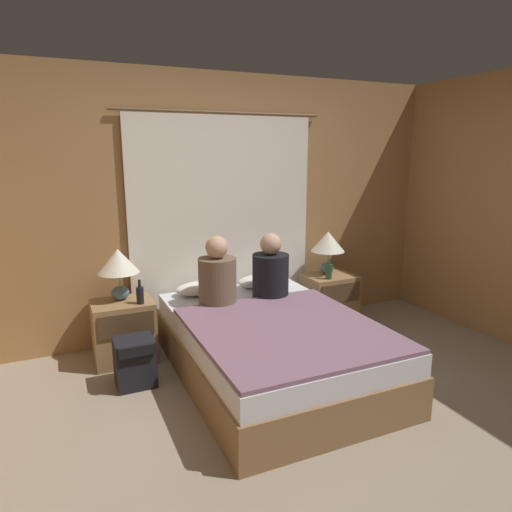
{
  "coord_description": "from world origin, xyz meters",
  "views": [
    {
      "loc": [
        -1.51,
        -2.36,
        1.78
      ],
      "look_at": [
        0.0,
        1.0,
        0.93
      ],
      "focal_mm": 32.0,
      "sensor_mm": 36.0,
      "label": 1
    }
  ],
  "objects_px": {
    "bed": "(272,348)",
    "nightstand_left": "(124,331)",
    "person_right_in_bed": "(271,271)",
    "backpack_on_floor": "(135,359)",
    "lamp_left": "(118,264)",
    "pillow_left": "(202,288)",
    "person_left_in_bed": "(217,277)",
    "nightstand_right": "(329,300)",
    "beer_bottle_on_right_stand": "(329,271)",
    "lamp_right": "(328,244)",
    "pillow_right": "(262,280)",
    "beer_bottle_on_left_stand": "(140,295)"
  },
  "relations": [
    {
      "from": "bed",
      "to": "nightstand_left",
      "type": "xyz_separation_m",
      "value": [
        -1.04,
        0.76,
        0.03
      ]
    },
    {
      "from": "bed",
      "to": "person_right_in_bed",
      "type": "bearing_deg",
      "value": 65.34
    },
    {
      "from": "backpack_on_floor",
      "to": "lamp_left",
      "type": "bearing_deg",
      "value": 90.75
    },
    {
      "from": "pillow_left",
      "to": "person_left_in_bed",
      "type": "relative_size",
      "value": 0.83
    },
    {
      "from": "nightstand_right",
      "to": "backpack_on_floor",
      "type": "height_order",
      "value": "nightstand_right"
    },
    {
      "from": "bed",
      "to": "beer_bottle_on_right_stand",
      "type": "bearing_deg",
      "value": 34.53
    },
    {
      "from": "pillow_left",
      "to": "nightstand_right",
      "type": "bearing_deg",
      "value": -3.6
    },
    {
      "from": "bed",
      "to": "lamp_right",
      "type": "distance_m",
      "value": 1.47
    },
    {
      "from": "bed",
      "to": "lamp_left",
      "type": "bearing_deg",
      "value": 141.39
    },
    {
      "from": "nightstand_left",
      "to": "nightstand_right",
      "type": "bearing_deg",
      "value": 0.0
    },
    {
      "from": "pillow_left",
      "to": "beer_bottle_on_right_stand",
      "type": "height_order",
      "value": "beer_bottle_on_right_stand"
    },
    {
      "from": "nightstand_right",
      "to": "person_right_in_bed",
      "type": "height_order",
      "value": "person_right_in_bed"
    },
    {
      "from": "bed",
      "to": "pillow_left",
      "type": "relative_size",
      "value": 4.11
    },
    {
      "from": "lamp_right",
      "to": "person_right_in_bed",
      "type": "xyz_separation_m",
      "value": [
        -0.81,
        -0.32,
        -0.13
      ]
    },
    {
      "from": "pillow_right",
      "to": "person_right_in_bed",
      "type": "distance_m",
      "value": 0.39
    },
    {
      "from": "bed",
      "to": "pillow_right",
      "type": "bearing_deg",
      "value": 70.01
    },
    {
      "from": "bed",
      "to": "nightstand_left",
      "type": "height_order",
      "value": "nightstand_left"
    },
    {
      "from": "person_right_in_bed",
      "to": "backpack_on_floor",
      "type": "relative_size",
      "value": 1.54
    },
    {
      "from": "nightstand_left",
      "to": "backpack_on_floor",
      "type": "height_order",
      "value": "nightstand_left"
    },
    {
      "from": "nightstand_right",
      "to": "person_right_in_bed",
      "type": "xyz_separation_m",
      "value": [
        -0.81,
        -0.25,
        0.45
      ]
    },
    {
      "from": "lamp_right",
      "to": "nightstand_right",
      "type": "bearing_deg",
      "value": -90.0
    },
    {
      "from": "pillow_right",
      "to": "nightstand_right",
      "type": "bearing_deg",
      "value": -6.6
    },
    {
      "from": "lamp_left",
      "to": "lamp_right",
      "type": "relative_size",
      "value": 1.0
    },
    {
      "from": "bed",
      "to": "person_left_in_bed",
      "type": "height_order",
      "value": "person_left_in_bed"
    },
    {
      "from": "nightstand_left",
      "to": "lamp_right",
      "type": "bearing_deg",
      "value": 1.94
    },
    {
      "from": "nightstand_right",
      "to": "person_right_in_bed",
      "type": "relative_size",
      "value": 0.9
    },
    {
      "from": "lamp_left",
      "to": "person_right_in_bed",
      "type": "height_order",
      "value": "person_right_in_bed"
    },
    {
      "from": "person_left_in_bed",
      "to": "lamp_left",
      "type": "bearing_deg",
      "value": 157.53
    },
    {
      "from": "nightstand_left",
      "to": "person_right_in_bed",
      "type": "height_order",
      "value": "person_right_in_bed"
    },
    {
      "from": "beer_bottle_on_right_stand",
      "to": "backpack_on_floor",
      "type": "distance_m",
      "value": 2.06
    },
    {
      "from": "pillow_right",
      "to": "pillow_left",
      "type": "bearing_deg",
      "value": 180.0
    },
    {
      "from": "nightstand_left",
      "to": "beer_bottle_on_right_stand",
      "type": "distance_m",
      "value": 2.03
    },
    {
      "from": "person_left_in_bed",
      "to": "backpack_on_floor",
      "type": "distance_m",
      "value": 0.95
    },
    {
      "from": "pillow_left",
      "to": "person_right_in_bed",
      "type": "bearing_deg",
      "value": -31.49
    },
    {
      "from": "lamp_left",
      "to": "backpack_on_floor",
      "type": "xyz_separation_m",
      "value": [
        0.01,
        -0.55,
        -0.63
      ]
    },
    {
      "from": "pillow_right",
      "to": "person_left_in_bed",
      "type": "relative_size",
      "value": 0.83
    },
    {
      "from": "lamp_right",
      "to": "pillow_right",
      "type": "relative_size",
      "value": 0.89
    },
    {
      "from": "beer_bottle_on_right_stand",
      "to": "backpack_on_floor",
      "type": "bearing_deg",
      "value": -169.44
    },
    {
      "from": "bed",
      "to": "nightstand_left",
      "type": "relative_size",
      "value": 3.85
    },
    {
      "from": "pillow_right",
      "to": "lamp_left",
      "type": "bearing_deg",
      "value": -179.39
    },
    {
      "from": "nightstand_right",
      "to": "beer_bottle_on_right_stand",
      "type": "distance_m",
      "value": 0.37
    },
    {
      "from": "bed",
      "to": "backpack_on_floor",
      "type": "relative_size",
      "value": 5.38
    },
    {
      "from": "lamp_right",
      "to": "nightstand_left",
      "type": "bearing_deg",
      "value": -178.06
    },
    {
      "from": "person_right_in_bed",
      "to": "beer_bottle_on_left_stand",
      "type": "relative_size",
      "value": 2.87
    },
    {
      "from": "pillow_left",
      "to": "lamp_left",
      "type": "bearing_deg",
      "value": -178.89
    },
    {
      "from": "person_right_in_bed",
      "to": "backpack_on_floor",
      "type": "distance_m",
      "value": 1.39
    },
    {
      "from": "lamp_right",
      "to": "backpack_on_floor",
      "type": "relative_size",
      "value": 1.17
    },
    {
      "from": "beer_bottle_on_right_stand",
      "to": "beer_bottle_on_left_stand",
      "type": "bearing_deg",
      "value": 180.0
    },
    {
      "from": "bed",
      "to": "pillow_left",
      "type": "height_order",
      "value": "pillow_left"
    },
    {
      "from": "nightstand_left",
      "to": "backpack_on_floor",
      "type": "relative_size",
      "value": 1.4
    }
  ]
}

